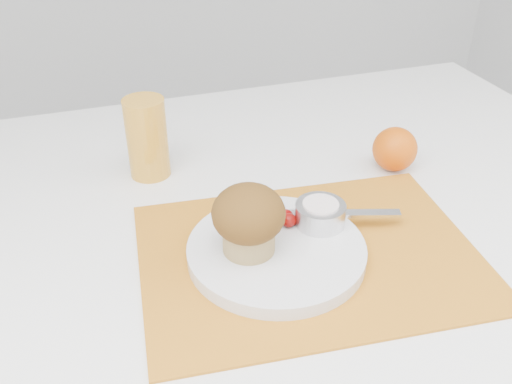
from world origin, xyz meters
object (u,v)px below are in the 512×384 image
object	(u,v)px
orange	(395,149)
muffin	(249,219)
juice_glass	(147,138)
table	(259,373)
plate	(276,251)

from	to	relation	value
orange	muffin	distance (m)	0.32
muffin	juice_glass	bearing A→B (deg)	107.40
table	muffin	distance (m)	0.46
plate	juice_glass	bearing A→B (deg)	113.96
plate	orange	size ratio (longest dim) A/B	3.21
orange	muffin	xyz separation A→B (m)	(-0.28, -0.15, 0.03)
table	juice_glass	bearing A→B (deg)	138.33
plate	muffin	xyz separation A→B (m)	(-0.03, 0.00, 0.05)
orange	juice_glass	distance (m)	0.38
juice_glass	plate	bearing A→B (deg)	-66.04
orange	muffin	world-z (taller)	muffin
table	orange	bearing A→B (deg)	4.80
table	muffin	size ratio (longest dim) A/B	13.75
table	plate	size ratio (longest dim) A/B	5.45
plate	table	bearing A→B (deg)	80.04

